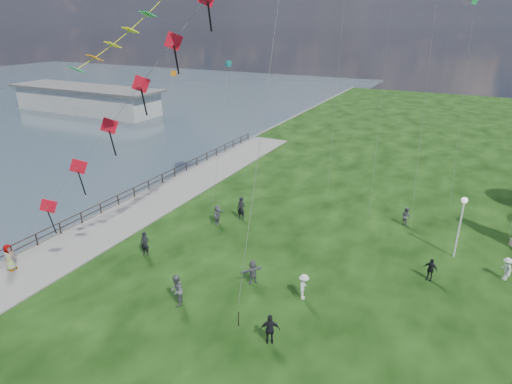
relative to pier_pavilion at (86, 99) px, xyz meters
The scene contains 16 objects.
waterfront 49.44m from the pier_pavilion, 41.92° to the right, with size 200.00×200.00×1.51m.
pier_pavilion is the anchor object (origin of this frame).
lamppost 67.44m from the pier_pavilion, 22.91° to the right, with size 0.40×0.40×4.36m.
person_0 56.00m from the pier_pavilion, 39.31° to the right, with size 0.64×0.42×1.75m, color black.
person_1 62.28m from the pier_pavilion, 38.76° to the right, with size 0.91×0.56×1.87m, color #595960.
person_2 65.07m from the pier_pavilion, 32.81° to the right, with size 1.02×0.53×1.58m, color silver.
person_3 67.29m from the pier_pavilion, 35.88° to the right, with size 0.97×0.50×1.65m, color black.
person_5 53.78m from the pier_pavilion, 32.83° to the right, with size 1.46×0.63×1.57m, color #595960.
person_6 54.04m from the pier_pavilion, 30.73° to the right, with size 0.70×0.46×1.91m, color black.
person_7 62.64m from the pier_pavilion, 21.26° to the right, with size 0.73×0.45×1.49m, color #595960.
person_8 70.79m from the pier_pavilion, 23.15° to the right, with size 0.97×0.50×1.50m, color silver.
person_9 67.89m from the pier_pavilion, 26.18° to the right, with size 0.86×0.44×1.46m, color black.
person_10 55.15m from the pier_pavilion, 47.85° to the right, with size 0.87×0.53×1.77m, color #595960.
person_11 62.24m from the pier_pavilion, 34.39° to the right, with size 1.42×0.61×1.54m, color #595960.
red_kite_train 58.75m from the pier_pavilion, 40.02° to the right, with size 10.08×9.35×16.53m.
small_kites 59.59m from the pier_pavilion, 19.54° to the right, with size 30.70×13.36×33.48m.
Camera 1 is at (9.50, -12.83, 14.91)m, focal length 30.00 mm.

